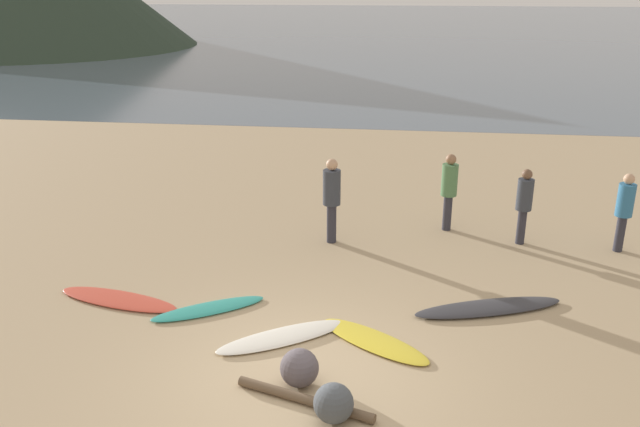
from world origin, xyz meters
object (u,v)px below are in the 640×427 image
at_px(surfboard_3, 374,341).
at_px(person_0, 524,200).
at_px(surfboard_0, 118,299).
at_px(person_3, 625,206).
at_px(beach_rock_far, 299,368).
at_px(surfboard_1, 209,309).
at_px(person_1, 332,194).
at_px(surfboard_2, 282,337).
at_px(surfboard_4, 489,307).
at_px(beach_rock_near, 334,403).
at_px(driftwood_log, 305,399).
at_px(person_2, 449,186).

distance_m(surfboard_3, person_0, 5.29).
xyz_separation_m(surfboard_0, person_3, (9.25, 3.37, 0.94)).
distance_m(person_3, beach_rock_far, 7.93).
distance_m(surfboard_1, surfboard_3, 2.90).
distance_m(surfboard_1, person_0, 6.82).
bearing_deg(person_1, person_3, -108.61).
bearing_deg(surfboard_2, surfboard_4, -10.60).
xyz_separation_m(person_0, person_3, (1.92, -0.16, 0.02)).
height_order(surfboard_4, beach_rock_near, beach_rock_near).
relative_size(person_1, driftwood_log, 0.92).
bearing_deg(surfboard_2, person_0, 13.04).
distance_m(person_2, beach_rock_far, 6.66).
bearing_deg(beach_rock_far, surfboard_1, 134.00).
xyz_separation_m(surfboard_1, surfboard_2, (1.40, -0.76, 0.01)).
bearing_deg(beach_rock_near, driftwood_log, 144.31).
bearing_deg(person_3, surfboard_2, -123.08).
height_order(surfboard_0, person_3, person_3).
height_order(surfboard_2, surfboard_4, surfboard_4).
height_order(person_1, driftwood_log, person_1).
height_order(surfboard_2, beach_rock_near, beach_rock_near).
distance_m(surfboard_2, person_2, 5.84).
xyz_separation_m(surfboard_4, person_3, (2.91, 2.91, 0.92)).
xyz_separation_m(surfboard_1, driftwood_log, (1.98, -2.33, 0.04)).
bearing_deg(surfboard_3, beach_rock_near, -68.01).
distance_m(surfboard_0, surfboard_1, 1.65).
relative_size(surfboard_2, person_1, 1.18).
height_order(surfboard_3, person_2, person_2).
xyz_separation_m(person_0, person_1, (-3.94, -0.41, 0.12)).
distance_m(surfboard_0, person_3, 9.89).
relative_size(surfboard_2, surfboard_3, 1.08).
height_order(surfboard_3, driftwood_log, driftwood_log).
bearing_deg(beach_rock_near, surfboard_1, 132.37).
distance_m(surfboard_2, person_0, 6.22).
xyz_separation_m(surfboard_3, person_2, (1.37, 4.97, 0.98)).
relative_size(surfboard_4, beach_rock_near, 5.09).
bearing_deg(person_0, driftwood_log, 123.46).
bearing_deg(surfboard_0, surfboard_4, 17.27).
xyz_separation_m(surfboard_0, surfboard_3, (4.47, -0.82, -0.00)).
bearing_deg(surfboard_2, person_3, 1.55).
relative_size(surfboard_1, beach_rock_near, 3.78).
height_order(surfboard_1, beach_rock_far, beach_rock_far).
relative_size(surfboard_0, surfboard_1, 1.19).
relative_size(surfboard_1, person_3, 1.18).
bearing_deg(person_3, beach_rock_near, -107.91).
bearing_deg(driftwood_log, beach_rock_far, 107.54).
bearing_deg(person_3, beach_rock_far, -114.26).
height_order(person_0, person_2, person_2).
height_order(surfboard_1, driftwood_log, driftwood_log).
bearing_deg(driftwood_log, surfboard_2, 110.36).
distance_m(person_1, person_3, 5.87).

